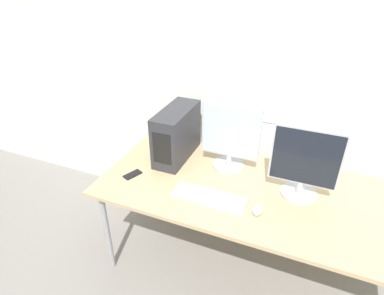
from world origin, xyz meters
name	(u,v)px	position (x,y,z in m)	size (l,w,h in m)	color
wall_back	(284,79)	(0.00, 1.08, 1.35)	(8.00, 0.07, 2.70)	silver
desk	(256,195)	(0.00, 0.47, 0.72)	(2.14, 0.95, 0.76)	tan
pc_tower	(177,134)	(-0.68, 0.67, 0.96)	(0.20, 0.49, 0.40)	#2D2D33
monitor_main	(230,137)	(-0.27, 0.69, 1.01)	(0.43, 0.24, 0.49)	#B7B7BC
monitor_right_near	(305,163)	(0.26, 0.54, 1.01)	(0.42, 0.24, 0.49)	#B7B7BC
keyboard	(209,197)	(-0.27, 0.27, 0.77)	(0.49, 0.16, 0.02)	silver
mouse	(257,210)	(0.05, 0.26, 0.77)	(0.06, 0.10, 0.03)	#B2B2B7
cell_phone	(133,175)	(-0.87, 0.31, 0.77)	(0.11, 0.14, 0.01)	black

